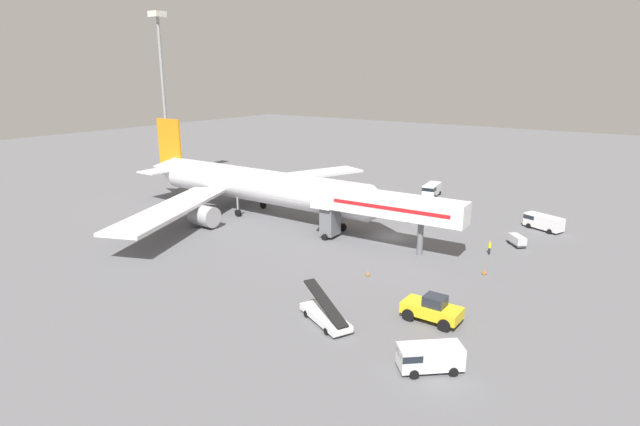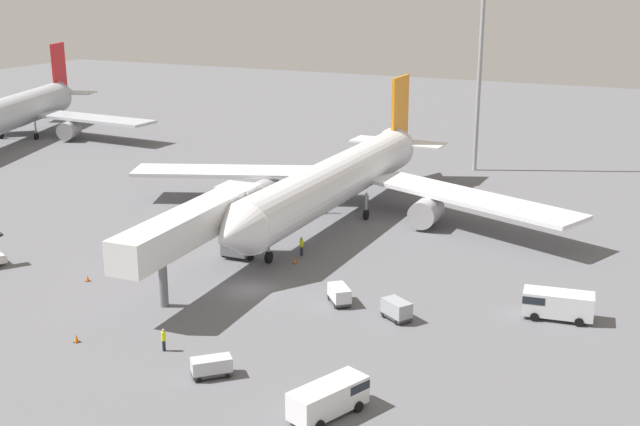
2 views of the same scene
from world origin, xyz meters
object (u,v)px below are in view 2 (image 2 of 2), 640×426
Objects in this scene: service_van_near_center at (330,397)px; safety_cone_charlie at (295,261)px; airplane_background at (14,112)px; ground_crew_worker_midground at (302,246)px; apron_light_mast at (483,10)px; ground_crew_worker_foreground at (164,339)px; safety_cone_bravo at (88,278)px; baggage_cart_far_left at (339,294)px; safety_cone_alpha at (76,338)px; airplane_at_gate at (340,179)px; baggage_cart_mid_right at (212,366)px; jet_bridge at (198,225)px; service_van_far_right at (556,303)px; baggage_cart_outer_right at (397,309)px.

service_van_near_center reaches higher than safety_cone_charlie.
ground_crew_worker_midground is at bearing -24.87° from airplane_background.
service_van_near_center is 0.17× the size of apron_light_mast.
safety_cone_bravo is at bearing 149.15° from ground_crew_worker_foreground.
safety_cone_charlie is (-7.61, 6.99, -0.55)m from baggage_cart_far_left.
baggage_cart_far_left is 4.63× the size of safety_cone_alpha.
airplane_at_gate reaches higher than ground_crew_worker_midground.
baggage_cart_mid_right is at bearing -77.00° from safety_cone_charlie.
apron_light_mast is at bearing 78.82° from jet_bridge.
airplane_at_gate is at bearing -15.43° from airplane_background.
safety_cone_bravo is at bearing -113.70° from airplane_at_gate.
ground_crew_worker_midground reaches higher than baggage_cart_mid_right.
safety_cone_charlie is (2.29, -15.39, -4.10)m from airplane_at_gate.
service_van_far_right is 0.12× the size of airplane_background.
airplane_at_gate is 95.12× the size of safety_cone_bravo.
service_van_near_center is at bearing -82.29° from apron_light_mast.
safety_cone_bravo is (-38.14, -9.23, -0.96)m from service_van_far_right.
service_van_far_right is 29.80m from ground_crew_worker_foreground.
safety_cone_alpha is at bearing -100.06° from apron_light_mast.
airplane_at_gate is 2.66× the size of jet_bridge.
ground_crew_worker_foreground is 0.92× the size of ground_crew_worker_midground.
safety_cone_bravo is at bearing 127.15° from safety_cone_alpha.
apron_light_mast is at bearing 79.94° from safety_cone_alpha.
apron_light_mast reaches higher than airplane_at_gate.
airplane_background is at bearing 141.55° from ground_crew_worker_foreground.
ground_crew_worker_midground reaches higher than safety_cone_alpha.
jet_bridge is 11.80× the size of ground_crew_worker_foreground.
safety_cone_bravo is at bearing -155.96° from jet_bridge.
safety_cone_alpha is (-14.25, -14.78, -0.52)m from baggage_cart_far_left.
baggage_cart_outer_right is at bearing -11.00° from baggage_cart_far_left.
safety_cone_charlie is at bearing 148.14° from baggage_cart_outer_right.
baggage_cart_far_left is at bearing -66.12° from airplane_at_gate.
airplane_background is (-67.19, 31.15, 3.55)m from ground_crew_worker_midground.
baggage_cart_mid_right is at bearing -77.21° from ground_crew_worker_midground.
airplane_at_gate is at bearing 145.64° from service_van_far_right.
service_van_far_right reaches higher than safety_cone_bravo.
apron_light_mast reaches higher than baggage_cart_mid_right.
airplane_background is at bearing 152.77° from baggage_cart_outer_right.
safety_cone_alpha is at bearing -42.14° from airplane_background.
airplane_at_gate reaches higher than safety_cone_charlie.
airplane_background is (-91.55, 35.97, 3.28)m from service_van_far_right.
baggage_cart_far_left is (9.91, -22.38, -3.55)m from airplane_at_gate.
jet_bridge is 18.16m from baggage_cart_mid_right.
service_van_far_right is at bearing 36.40° from ground_crew_worker_foreground.
airplane_background is (-67.57, 53.65, 3.63)m from ground_crew_worker_foreground.
safety_cone_alpha is at bearing -133.95° from baggage_cart_far_left.
safety_cone_bravo is (-28.38, 11.28, -0.89)m from service_van_near_center.
safety_cone_charlie is at bearing -79.22° from ground_crew_worker_midground.
airplane_at_gate is 9.59× the size of service_van_near_center.
ground_crew_worker_foreground is at bearing -86.41° from airplane_at_gate.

